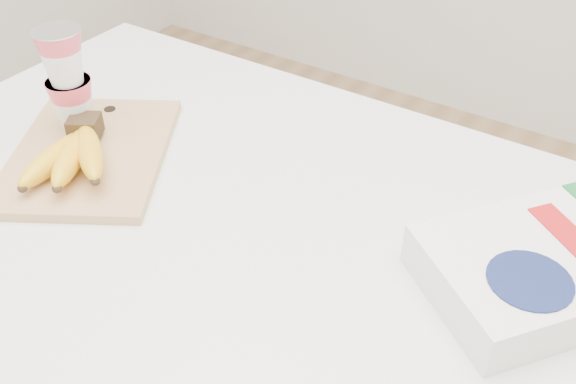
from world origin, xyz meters
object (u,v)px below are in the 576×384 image
(cutting_board, at_px, (90,154))
(cereal_box, at_px, (545,267))
(bananas, at_px, (73,153))
(yogurt_stack, at_px, (67,77))

(cutting_board, height_order, cereal_box, cereal_box)
(bananas, height_order, cereal_box, bananas)
(bananas, bearing_deg, yogurt_stack, 135.77)
(cutting_board, bearing_deg, yogurt_stack, 119.53)
(cereal_box, bearing_deg, bananas, -129.43)
(bananas, relative_size, cereal_box, 0.57)
(yogurt_stack, bearing_deg, bananas, -44.23)
(yogurt_stack, height_order, cereal_box, yogurt_stack)
(cutting_board, height_order, bananas, bananas)
(yogurt_stack, bearing_deg, cutting_board, -29.93)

